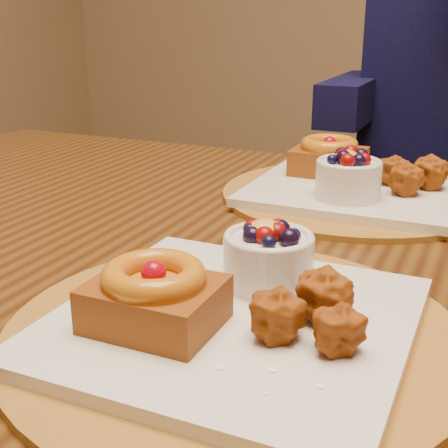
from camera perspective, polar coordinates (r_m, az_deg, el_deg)
The scene contains 4 objects.
dining_table at distance 0.74m, azimuth 7.63°, elevation -7.76°, with size 1.60×0.90×0.76m.
place_setting_near at distance 0.52m, azimuth 0.85°, elevation -7.90°, with size 0.38×0.38×0.08m.
place_setting_far at distance 0.91m, azimuth 11.75°, elevation 3.75°, with size 0.38×0.38×0.08m.
chair_far at distance 1.58m, azimuth 19.29°, elevation -0.51°, with size 0.48×0.48×0.92m.
Camera 1 is at (0.14, -0.66, 1.01)m, focal length 50.00 mm.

